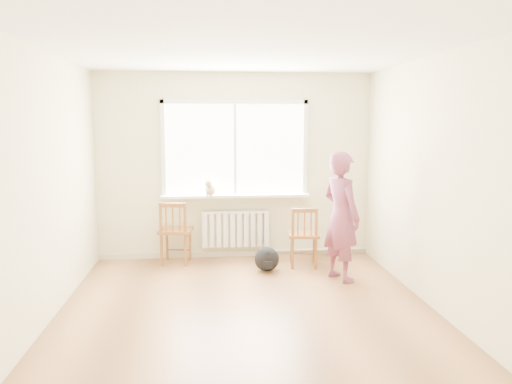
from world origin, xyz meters
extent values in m
plane|color=#AA7245|center=(0.00, 0.00, 0.00)|extent=(4.50, 4.50, 0.00)
plane|color=white|center=(0.00, 0.00, 2.70)|extent=(4.50, 4.50, 0.00)
cube|color=beige|center=(0.00, 2.25, 1.35)|extent=(4.00, 0.01, 2.70)
cube|color=white|center=(0.00, 2.23, 1.60)|extent=(2.00, 0.02, 1.30)
cube|color=white|center=(0.00, 2.21, 2.28)|extent=(2.12, 0.05, 0.06)
cube|color=white|center=(-1.03, 2.21, 1.60)|extent=(0.06, 0.05, 1.42)
cube|color=white|center=(1.03, 2.21, 1.60)|extent=(0.06, 0.05, 1.42)
cube|color=white|center=(0.00, 2.21, 1.60)|extent=(0.04, 0.05, 1.30)
cube|color=white|center=(0.00, 2.14, 0.93)|extent=(2.15, 0.22, 0.04)
cube|color=white|center=(0.00, 2.20, 0.43)|extent=(1.00, 0.02, 0.55)
cube|color=white|center=(0.00, 2.15, 0.43)|extent=(1.00, 0.10, 0.51)
cube|color=white|center=(0.00, 2.15, 0.69)|extent=(1.00, 0.12, 0.03)
cylinder|color=silver|center=(1.25, 2.19, 0.08)|extent=(1.40, 0.04, 0.04)
cube|color=beige|center=(0.00, 2.23, 0.04)|extent=(4.00, 0.03, 0.08)
cube|color=#97602C|center=(-0.86, 1.95, 0.48)|extent=(0.50, 0.48, 0.04)
cylinder|color=#97602C|center=(-0.67, 2.09, 0.24)|extent=(0.04, 0.04, 0.48)
cylinder|color=#97602C|center=(-1.00, 2.14, 0.24)|extent=(0.04, 0.04, 0.48)
cylinder|color=#97602C|center=(-0.72, 1.76, 0.24)|extent=(0.04, 0.04, 0.48)
cylinder|color=#97602C|center=(-1.05, 1.81, 0.24)|extent=(0.04, 0.04, 0.48)
cylinder|color=#97602C|center=(-0.72, 1.76, 0.45)|extent=(0.04, 0.04, 0.90)
cylinder|color=#97602C|center=(-1.05, 1.81, 0.45)|extent=(0.04, 0.04, 0.90)
cube|color=#97602C|center=(-0.88, 1.78, 0.87)|extent=(0.36, 0.09, 0.06)
cylinder|color=#97602C|center=(-0.79, 1.77, 0.68)|extent=(0.02, 0.02, 0.36)
cylinder|color=#97602C|center=(-0.88, 1.78, 0.68)|extent=(0.02, 0.02, 0.36)
cylinder|color=#97602C|center=(-0.98, 1.80, 0.68)|extent=(0.02, 0.02, 0.36)
cube|color=#97602C|center=(0.91, 1.64, 0.45)|extent=(0.46, 0.45, 0.04)
cylinder|color=#97602C|center=(1.09, 1.78, 0.22)|extent=(0.04, 0.04, 0.45)
cylinder|color=#97602C|center=(0.78, 1.82, 0.22)|extent=(0.04, 0.04, 0.45)
cylinder|color=#97602C|center=(1.05, 1.46, 0.22)|extent=(0.04, 0.04, 0.45)
cylinder|color=#97602C|center=(0.74, 1.50, 0.22)|extent=(0.04, 0.04, 0.45)
cylinder|color=#97602C|center=(1.05, 1.46, 0.42)|extent=(0.04, 0.04, 0.84)
cylinder|color=#97602C|center=(0.74, 1.50, 0.42)|extent=(0.04, 0.04, 0.84)
cube|color=#97602C|center=(0.89, 1.48, 0.81)|extent=(0.34, 0.08, 0.05)
cylinder|color=#97602C|center=(0.98, 1.47, 0.63)|extent=(0.02, 0.02, 0.34)
cylinder|color=#97602C|center=(0.89, 1.48, 0.63)|extent=(0.02, 0.02, 0.34)
cylinder|color=#97602C|center=(0.80, 1.49, 0.63)|extent=(0.02, 0.02, 0.34)
imported|color=#AF3A5F|center=(1.26, 1.00, 0.82)|extent=(0.61, 0.71, 1.63)
ellipsoid|color=beige|center=(-0.36, 2.07, 1.04)|extent=(0.22, 0.28, 0.18)
sphere|color=beige|center=(-0.39, 1.95, 1.13)|extent=(0.10, 0.10, 0.10)
cone|color=beige|center=(-0.42, 1.96, 1.19)|extent=(0.03, 0.03, 0.04)
cone|color=beige|center=(-0.37, 1.95, 1.19)|extent=(0.03, 0.03, 0.04)
cylinder|color=beige|center=(-0.33, 2.20, 0.99)|extent=(0.06, 0.17, 0.02)
cylinder|color=beige|center=(-0.41, 1.99, 1.00)|extent=(0.02, 0.02, 0.09)
cylinder|color=beige|center=(-0.36, 1.97, 1.00)|extent=(0.02, 0.02, 0.09)
ellipsoid|color=black|center=(0.38, 1.44, 0.16)|extent=(0.38, 0.32, 0.33)
camera|label=1|loc=(-0.40, -5.02, 1.99)|focal=35.00mm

